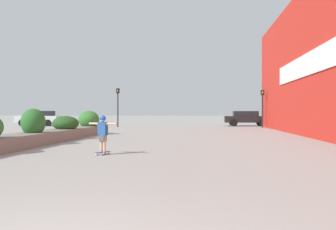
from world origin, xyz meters
TOP-DOWN VIEW (x-y plane):
  - planter_box at (-5.50, 13.45)m, footprint 1.45×14.37m
  - skateboard at (-1.74, 8.50)m, footprint 0.40×0.60m
  - skateboarder at (-1.74, 8.50)m, footprint 1.02×0.49m
  - car_leftmost at (-14.81, 32.85)m, footprint 4.29×2.01m
  - car_center_left at (5.74, 34.28)m, footprint 4.38×1.93m
  - traffic_light_left at (-6.24, 30.22)m, footprint 0.28×0.30m
  - traffic_light_right at (6.62, 30.08)m, footprint 0.28×0.30m

SIDE VIEW (x-z plane):
  - skateboard at x=-1.74m, z-range 0.02..0.11m
  - planter_box at x=-5.50m, z-range -0.26..1.24m
  - car_leftmost at x=-14.81m, z-range 0.05..1.53m
  - car_center_left at x=5.74m, z-range 0.06..1.53m
  - skateboarder at x=-1.74m, z-range 0.21..1.37m
  - traffic_light_right at x=6.62m, z-range 0.61..3.91m
  - traffic_light_left at x=-6.24m, z-range 0.64..4.17m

